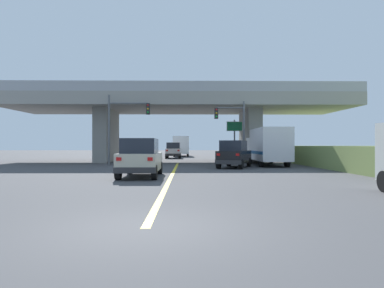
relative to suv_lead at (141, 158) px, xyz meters
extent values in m
plane|color=#424244|center=(1.60, 16.66, -1.01)|extent=(160.00, 160.00, 0.00)
cube|color=gray|center=(1.60, 16.66, 4.82)|extent=(33.48, 9.84, 1.17)
cube|color=gray|center=(-5.68, 16.66, 1.61)|extent=(1.32, 5.91, 5.25)
cube|color=gray|center=(8.88, 16.66, 1.61)|extent=(1.32, 5.91, 5.25)
cube|color=#9EA0A5|center=(1.60, 11.89, 5.86)|extent=(33.48, 0.20, 0.90)
cube|color=#9EA0A5|center=(1.60, 21.44, 5.86)|extent=(33.48, 0.20, 0.90)
cube|color=yellow|center=(1.60, 1.34, -1.01)|extent=(0.20, 25.08, 0.01)
cube|color=#B7B29E|center=(0.00, 0.11, -0.20)|extent=(1.93, 4.47, 0.90)
cube|color=#1E232D|center=(0.00, -0.22, 0.63)|extent=(1.70, 2.46, 0.76)
cube|color=#2D2D30|center=(0.00, -2.07, -0.51)|extent=(1.97, 0.20, 0.28)
cube|color=red|center=(-0.73, -2.14, 0.02)|extent=(0.24, 0.06, 0.16)
cube|color=red|center=(0.73, -2.14, 0.02)|extent=(0.24, 0.06, 0.16)
cylinder|color=black|center=(-0.87, 1.80, -0.65)|extent=(0.26, 0.72, 0.72)
cylinder|color=black|center=(0.87, 1.80, -0.65)|extent=(0.26, 0.72, 0.72)
cylinder|color=black|center=(-0.87, -1.57, -0.65)|extent=(0.26, 0.72, 0.72)
cylinder|color=black|center=(0.87, -1.57, -0.65)|extent=(0.26, 0.72, 0.72)
cube|color=black|center=(6.01, 7.46, -0.20)|extent=(3.18, 4.70, 0.90)
cube|color=#1E232D|center=(5.90, 7.16, 0.63)|extent=(2.31, 2.79, 0.76)
cube|color=#2D2D30|center=(5.29, 5.47, -0.51)|extent=(1.80, 0.82, 0.28)
cube|color=red|center=(4.63, 5.64, 0.02)|extent=(0.25, 0.14, 0.16)
cube|color=red|center=(5.90, 5.17, 0.02)|extent=(0.25, 0.14, 0.16)
cylinder|color=black|center=(5.81, 9.26, -0.65)|extent=(0.49, 0.77, 0.72)
cylinder|color=black|center=(7.32, 8.71, -0.65)|extent=(0.49, 0.77, 0.72)
cylinder|color=black|center=(4.70, 6.21, -0.65)|extent=(0.49, 0.77, 0.72)
cylinder|color=black|center=(6.21, 5.66, -0.65)|extent=(0.49, 0.77, 0.72)
cube|color=silver|center=(9.14, 13.04, 0.39)|extent=(2.20, 2.00, 1.90)
cube|color=silver|center=(9.14, 9.37, 0.73)|extent=(2.31, 5.34, 2.58)
cube|color=#195999|center=(9.14, 9.37, 0.08)|extent=(2.33, 5.24, 0.24)
cylinder|color=black|center=(8.14, 13.04, -0.56)|extent=(0.30, 0.90, 0.90)
cylinder|color=black|center=(10.14, 13.04, -0.56)|extent=(0.30, 0.90, 0.90)
cylinder|color=black|center=(8.14, 8.03, -0.56)|extent=(0.30, 0.90, 0.90)
cylinder|color=black|center=(10.14, 8.03, -0.56)|extent=(0.30, 0.90, 0.90)
cube|color=silver|center=(0.70, 26.33, -0.20)|extent=(1.87, 4.56, 0.90)
cube|color=#1E232D|center=(0.70, 25.98, 0.63)|extent=(1.64, 2.51, 0.76)
cube|color=#2D2D30|center=(0.70, 24.10, -0.51)|extent=(1.90, 0.20, 0.28)
cube|color=red|center=(0.00, 24.03, 0.02)|extent=(0.24, 0.06, 0.16)
cube|color=red|center=(1.40, 24.03, 0.02)|extent=(0.24, 0.06, 0.16)
cylinder|color=black|center=(-0.13, 28.06, -0.65)|extent=(0.26, 0.72, 0.72)
cylinder|color=black|center=(1.54, 28.06, -0.65)|extent=(0.26, 0.72, 0.72)
cylinder|color=black|center=(-0.13, 24.60, -0.65)|extent=(0.26, 0.72, 0.72)
cylinder|color=black|center=(1.54, 24.60, -0.65)|extent=(0.26, 0.72, 0.72)
cylinder|color=#56595E|center=(7.38, 11.45, 1.73)|extent=(0.18, 0.18, 5.49)
cylinder|color=#56595E|center=(6.19, 11.45, 3.91)|extent=(2.39, 0.12, 0.12)
cube|color=#232326|center=(4.99, 11.45, 3.43)|extent=(0.32, 0.26, 0.96)
sphere|color=red|center=(4.99, 11.30, 3.73)|extent=(0.16, 0.16, 0.16)
sphere|color=gold|center=(4.99, 11.30, 3.43)|extent=(0.16, 0.16, 0.16)
sphere|color=green|center=(4.99, 11.30, 3.13)|extent=(0.16, 0.16, 0.16)
cylinder|color=#56595E|center=(-4.18, 11.02, 1.97)|extent=(0.18, 0.18, 5.96)
cylinder|color=#56595E|center=(-2.52, 11.02, 4.23)|extent=(3.32, 0.12, 0.12)
cube|color=#232326|center=(-0.86, 11.02, 3.75)|extent=(0.32, 0.26, 0.96)
sphere|color=red|center=(-0.86, 10.87, 4.05)|extent=(0.16, 0.16, 0.16)
sphere|color=gold|center=(-0.86, 10.87, 3.75)|extent=(0.16, 0.16, 0.16)
sphere|color=green|center=(-0.86, 10.87, 3.45)|extent=(0.16, 0.16, 0.16)
cylinder|color=#56595E|center=(7.09, 15.16, 1.06)|extent=(0.14, 0.14, 4.15)
cube|color=#146638|center=(7.09, 15.10, 2.51)|extent=(1.47, 0.08, 0.85)
cube|color=white|center=(7.09, 15.09, 2.51)|extent=(1.55, 0.04, 0.93)
cube|color=red|center=(1.59, 37.18, 0.39)|extent=(2.20, 2.00, 1.90)
cube|color=silver|center=(1.59, 33.41, 0.71)|extent=(2.31, 5.54, 2.54)
cube|color=#B26619|center=(1.59, 33.41, 0.07)|extent=(2.33, 5.43, 0.24)
cylinder|color=black|center=(0.59, 37.18, -0.56)|extent=(0.30, 0.90, 0.90)
cylinder|color=black|center=(2.59, 37.18, -0.56)|extent=(0.30, 0.90, 0.90)
cylinder|color=black|center=(0.59, 32.02, -0.56)|extent=(0.30, 0.90, 0.90)
cylinder|color=black|center=(2.59, 32.02, -0.56)|extent=(0.30, 0.90, 0.90)
camera|label=1|loc=(2.43, -18.02, 0.66)|focal=31.94mm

